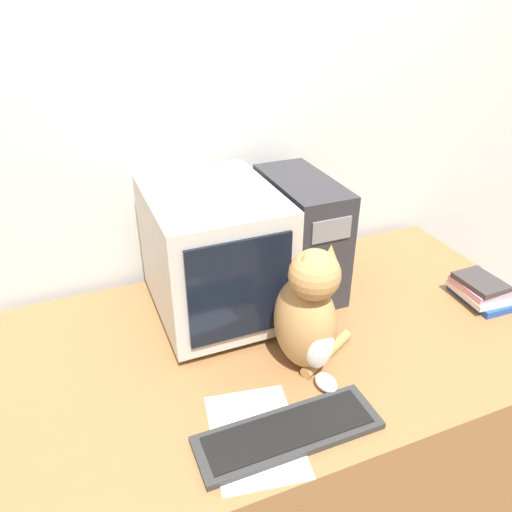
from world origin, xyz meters
TOP-DOWN VIEW (x-y plane):
  - wall_back at (0.00, 1.02)m, footprint 7.00×0.05m
  - desk at (0.00, 0.48)m, footprint 1.74×0.96m
  - crt_monitor at (-0.15, 0.69)m, footprint 0.38×0.48m
  - computer_tower at (0.17, 0.74)m, footprint 0.19×0.40m
  - keyboard at (-0.15, 0.13)m, footprint 0.46×0.15m
  - cat at (0.00, 0.35)m, footprint 0.27×0.27m
  - book_stack at (0.70, 0.41)m, footprint 0.16×0.20m
  - pen at (-0.24, 0.20)m, footprint 0.13×0.02m
  - paper_sheet at (-0.23, 0.16)m, footprint 0.26×0.33m

SIDE VIEW (x-z plane):
  - desk at x=0.00m, z-range 0.00..0.73m
  - paper_sheet at x=-0.23m, z-range 0.73..0.74m
  - pen at x=-0.24m, z-range 0.73..0.74m
  - keyboard at x=-0.15m, z-range 0.73..0.75m
  - book_stack at x=0.70m, z-range 0.73..0.82m
  - cat at x=0.00m, z-range 0.71..1.10m
  - computer_tower at x=0.17m, z-range 0.73..1.13m
  - crt_monitor at x=-0.15m, z-range 0.74..1.16m
  - wall_back at x=0.00m, z-range 0.00..2.50m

